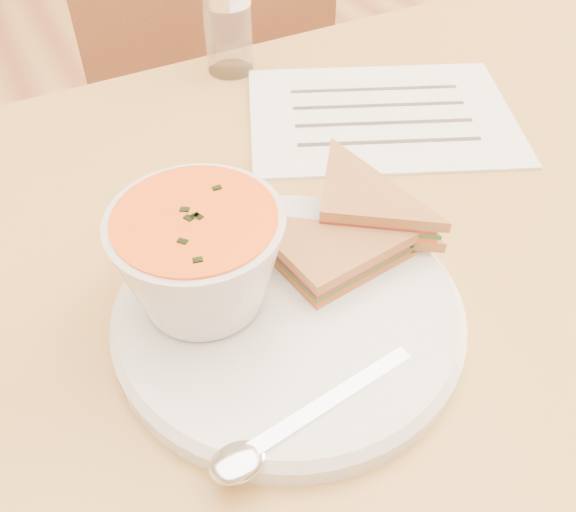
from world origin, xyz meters
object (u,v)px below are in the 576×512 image
dining_table (347,427)px  condiment_shaker (228,29)px  chair_far (218,170)px  soup_bowl (200,263)px  plate (288,315)px

dining_table → condiment_shaker: 0.52m
chair_far → condiment_shaker: bearing=102.3°
soup_bowl → condiment_shaker: same height
dining_table → soup_bowl: (-0.18, -0.04, 0.43)m
condiment_shaker → chair_far: bearing=81.0°
dining_table → chair_far: bearing=88.0°
dining_table → condiment_shaker: size_ratio=9.80×
condiment_shaker → soup_bowl: bearing=-116.5°
soup_bowl → condiment_shaker: bearing=63.5°
chair_far → condiment_shaker: (-0.02, -0.15, 0.31)m
soup_bowl → chair_far: bearing=68.3°
chair_far → plate: (-0.14, -0.53, 0.27)m
dining_table → chair_far: size_ratio=1.02×
soup_bowl → condiment_shaker: size_ratio=1.22×
dining_table → plate: plate is taller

